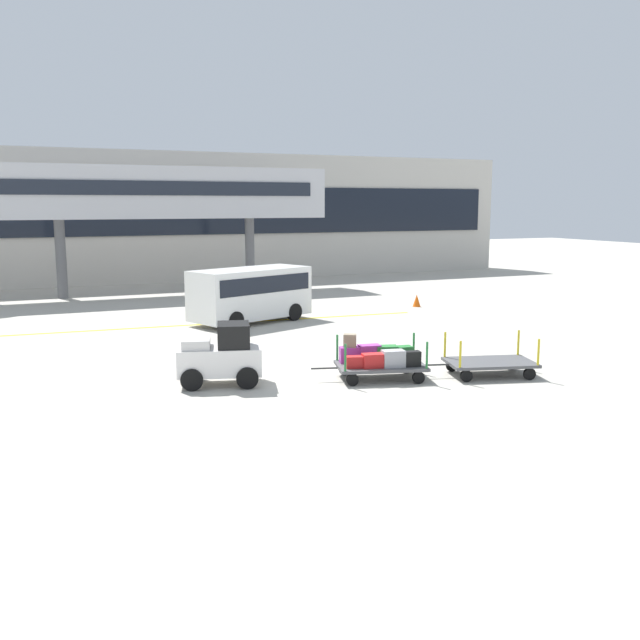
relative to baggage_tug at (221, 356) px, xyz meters
The scene contains 9 objects.
ground_plane 3.76m from the baggage_tug, ahead, with size 120.00×120.00×0.00m, color #B2ADA0.
apron_lead_line 9.35m from the baggage_tug, 88.89° to the left, with size 20.96×0.20×0.01m, color yellow.
terminal_building 25.94m from the baggage_tug, 81.86° to the left, with size 45.91×2.51×7.59m.
jet_bridge 20.00m from the baggage_tug, 88.11° to the left, with size 19.61×3.00×6.43m.
baggage_tug is the anchor object (origin of this frame).
baggage_cart_lead 4.13m from the baggage_tug, 15.55° to the right, with size 3.08×1.98×1.17m.
baggage_cart_middle 7.17m from the baggage_tug, 16.00° to the right, with size 3.08×1.98×1.10m.
shuttle_van 9.73m from the baggage_tug, 67.28° to the left, with size 5.16×3.54×2.10m.
safety_cone_near 15.59m from the baggage_tug, 40.08° to the left, with size 0.36×0.36×0.55m, color #EA590F.
Camera 1 is at (-8.45, -16.73, 4.57)m, focal length 39.90 mm.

